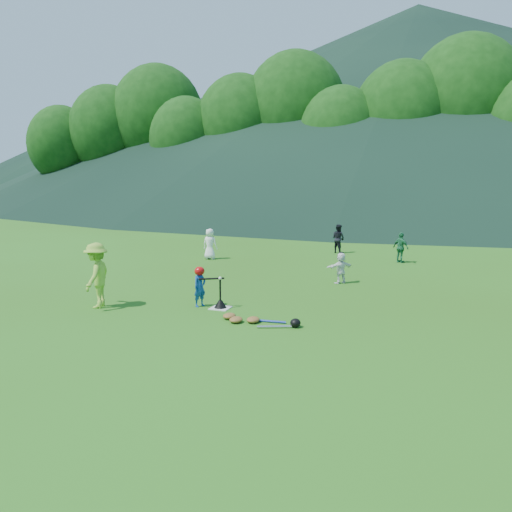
{
  "coord_description": "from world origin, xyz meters",
  "views": [
    {
      "loc": [
        4.76,
        -10.61,
        3.1
      ],
      "look_at": [
        0.0,
        2.5,
        0.9
      ],
      "focal_mm": 35.0,
      "sensor_mm": 36.0,
      "label": 1
    }
  ],
  "objects_px": {
    "batting_tee": "(220,303)",
    "equipment_pile": "(253,320)",
    "home_plate": "(220,308)",
    "adult_coach": "(97,275)",
    "batter_child": "(200,287)",
    "fielder_a": "(210,244)",
    "fielder_b": "(338,239)",
    "fielder_d": "(341,268)",
    "fielder_c": "(401,248)"
  },
  "relations": [
    {
      "from": "batter_child",
      "to": "fielder_a",
      "type": "bearing_deg",
      "value": 46.87
    },
    {
      "from": "fielder_b",
      "to": "fielder_d",
      "type": "relative_size",
      "value": 1.29
    },
    {
      "from": "home_plate",
      "to": "fielder_c",
      "type": "relative_size",
      "value": 0.4
    },
    {
      "from": "adult_coach",
      "to": "fielder_d",
      "type": "xyz_separation_m",
      "value": [
        5.0,
        4.75,
        -0.32
      ]
    },
    {
      "from": "adult_coach",
      "to": "fielder_c",
      "type": "xyz_separation_m",
      "value": [
        6.41,
        9.1,
        -0.23
      ]
    },
    {
      "from": "fielder_d",
      "to": "equipment_pile",
      "type": "bearing_deg",
      "value": 32.97
    },
    {
      "from": "batter_child",
      "to": "batting_tee",
      "type": "bearing_deg",
      "value": -67.83
    },
    {
      "from": "home_plate",
      "to": "fielder_c",
      "type": "distance_m",
      "value": 8.96
    },
    {
      "from": "fielder_c",
      "to": "batter_child",
      "type": "bearing_deg",
      "value": 98.22
    },
    {
      "from": "fielder_d",
      "to": "batter_child",
      "type": "bearing_deg",
      "value": 9.91
    },
    {
      "from": "fielder_a",
      "to": "fielder_b",
      "type": "distance_m",
      "value": 5.42
    },
    {
      "from": "adult_coach",
      "to": "fielder_b",
      "type": "distance_m",
      "value": 11.38
    },
    {
      "from": "home_plate",
      "to": "fielder_b",
      "type": "distance_m",
      "value": 9.89
    },
    {
      "from": "fielder_c",
      "to": "fielder_d",
      "type": "relative_size",
      "value": 1.21
    },
    {
      "from": "home_plate",
      "to": "batting_tee",
      "type": "relative_size",
      "value": 0.66
    },
    {
      "from": "fielder_b",
      "to": "batting_tee",
      "type": "bearing_deg",
      "value": 112.3
    },
    {
      "from": "adult_coach",
      "to": "equipment_pile",
      "type": "relative_size",
      "value": 0.87
    },
    {
      "from": "home_plate",
      "to": "fielder_a",
      "type": "bearing_deg",
      "value": 117.07
    },
    {
      "from": "adult_coach",
      "to": "fielder_c",
      "type": "bearing_deg",
      "value": 129.42
    },
    {
      "from": "home_plate",
      "to": "equipment_pile",
      "type": "relative_size",
      "value": 0.25
    },
    {
      "from": "home_plate",
      "to": "equipment_pile",
      "type": "bearing_deg",
      "value": -36.62
    },
    {
      "from": "fielder_b",
      "to": "fielder_d",
      "type": "height_order",
      "value": "fielder_b"
    },
    {
      "from": "batter_child",
      "to": "fielder_c",
      "type": "relative_size",
      "value": 0.86
    },
    {
      "from": "home_plate",
      "to": "fielder_c",
      "type": "xyz_separation_m",
      "value": [
        3.58,
        8.2,
        0.55
      ]
    },
    {
      "from": "fielder_c",
      "to": "fielder_d",
      "type": "bearing_deg",
      "value": 107.08
    },
    {
      "from": "batter_child",
      "to": "fielder_a",
      "type": "distance_m",
      "value": 7.1
    },
    {
      "from": "fielder_b",
      "to": "fielder_d",
      "type": "bearing_deg",
      "value": 129.33
    },
    {
      "from": "home_plate",
      "to": "fielder_b",
      "type": "relative_size",
      "value": 0.38
    },
    {
      "from": "batter_child",
      "to": "fielder_c",
      "type": "bearing_deg",
      "value": -3.08
    },
    {
      "from": "adult_coach",
      "to": "fielder_d",
      "type": "distance_m",
      "value": 6.9
    },
    {
      "from": "fielder_d",
      "to": "batting_tee",
      "type": "bearing_deg",
      "value": 15.81
    },
    {
      "from": "home_plate",
      "to": "equipment_pile",
      "type": "distance_m",
      "value": 1.43
    },
    {
      "from": "fielder_a",
      "to": "fielder_d",
      "type": "distance_m",
      "value": 6.14
    },
    {
      "from": "batter_child",
      "to": "equipment_pile",
      "type": "bearing_deg",
      "value": -93.42
    },
    {
      "from": "home_plate",
      "to": "fielder_c",
      "type": "height_order",
      "value": "fielder_c"
    },
    {
      "from": "fielder_a",
      "to": "equipment_pile",
      "type": "distance_m",
      "value": 8.67
    },
    {
      "from": "batter_child",
      "to": "fielder_a",
      "type": "relative_size",
      "value": 0.81
    },
    {
      "from": "fielder_b",
      "to": "fielder_d",
      "type": "distance_m",
      "value": 6.1
    },
    {
      "from": "fielder_b",
      "to": "equipment_pile",
      "type": "xyz_separation_m",
      "value": [
        0.18,
        -10.68,
        -0.53
      ]
    },
    {
      "from": "home_plate",
      "to": "batter_child",
      "type": "bearing_deg",
      "value": 178.48
    },
    {
      "from": "batter_child",
      "to": "fielder_d",
      "type": "height_order",
      "value": "batter_child"
    },
    {
      "from": "fielder_b",
      "to": "fielder_a",
      "type": "bearing_deg",
      "value": 65.21
    },
    {
      "from": "batter_child",
      "to": "fielder_d",
      "type": "xyz_separation_m",
      "value": [
        2.72,
        3.83,
        -0.02
      ]
    },
    {
      "from": "home_plate",
      "to": "batting_tee",
      "type": "distance_m",
      "value": 0.12
    },
    {
      "from": "home_plate",
      "to": "adult_coach",
      "type": "distance_m",
      "value": 3.07
    },
    {
      "from": "fielder_b",
      "to": "fielder_d",
      "type": "xyz_separation_m",
      "value": [
        1.21,
        -5.98,
        -0.13
      ]
    },
    {
      "from": "batter_child",
      "to": "fielder_d",
      "type": "distance_m",
      "value": 4.7
    },
    {
      "from": "home_plate",
      "to": "fielder_a",
      "type": "xyz_separation_m",
      "value": [
        -3.34,
        6.54,
        0.58
      ]
    },
    {
      "from": "home_plate",
      "to": "fielder_b",
      "type": "bearing_deg",
      "value": 84.38
    },
    {
      "from": "batting_tee",
      "to": "equipment_pile",
      "type": "relative_size",
      "value": 0.38
    }
  ]
}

